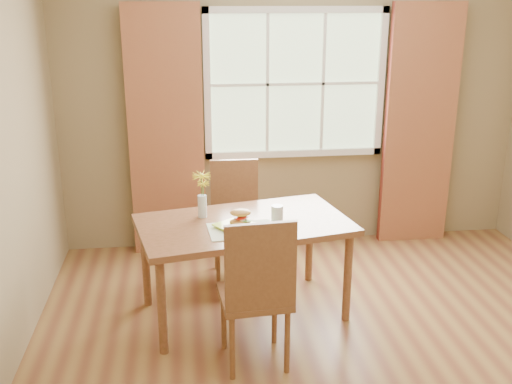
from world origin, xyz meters
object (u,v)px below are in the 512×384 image
Objects in this scene: croissant_sandwich at (240,217)px; flower_vase at (202,191)px; dining_table at (244,232)px; chair_near at (257,288)px; chair_far at (235,213)px; water_glass at (277,215)px.

croissant_sandwich is 0.48× the size of flower_vase.
chair_near reaches higher than dining_table.
dining_table is at bearing 86.05° from chair_near.
croissant_sandwich is (-0.04, 0.61, 0.23)m from chair_near.
chair_far is 6.00× the size of croissant_sandwich.
dining_table is at bearing -89.12° from chair_far.
chair_far reaches higher than dining_table.
chair_far reaches higher than water_glass.
croissant_sandwich is 0.27m from water_glass.
chair_near reaches higher than croissant_sandwich.
chair_far is at bearing 91.64° from croissant_sandwich.
water_glass is at bearing 14.95° from croissant_sandwich.
chair_near is 1.07× the size of chair_far.
chair_near is at bearing -82.16° from croissant_sandwich.
flower_vase reaches higher than croissant_sandwich.
croissant_sandwich is 1.26× the size of water_glass.
chair_far is 0.82m from water_glass.
dining_table is 0.71m from chair_near.
chair_far is 0.84m from croissant_sandwich.
chair_near is 6.39× the size of croissant_sandwich.
chair_far is at bearing 78.40° from dining_table.
water_glass is (0.22, 0.66, 0.22)m from chair_near.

